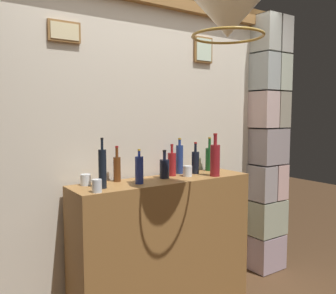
{
  "coord_description": "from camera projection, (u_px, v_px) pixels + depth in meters",
  "views": [
    {
      "loc": [
        -1.48,
        -1.38,
        1.57
      ],
      "look_at": [
        0.0,
        0.78,
        1.33
      ],
      "focal_mm": 37.96,
      "sensor_mm": 36.0,
      "label": 1
    }
  ],
  "objects": [
    {
      "name": "glass_tumbler_shot",
      "position": [
        86.0,
        180.0,
        2.46
      ],
      "size": [
        0.07,
        0.07,
        0.08
      ],
      "color": "silver",
      "rests_on": "bar_shelf_unit"
    },
    {
      "name": "stone_pillar",
      "position": [
        266.0,
        147.0,
        3.53
      ],
      "size": [
        0.36,
        0.3,
        2.5
      ],
      "color": "#AB949F",
      "rests_on": "ground"
    },
    {
      "name": "liquor_bottle_gin",
      "position": [
        195.0,
        162.0,
        2.94
      ],
      "size": [
        0.06,
        0.06,
        0.26
      ],
      "color": "black",
      "rests_on": "bar_shelf_unit"
    },
    {
      "name": "panelled_rear_partition",
      "position": [
        146.0,
        140.0,
        2.88
      ],
      "size": [
        3.05,
        0.15,
        2.56
      ],
      "color": "beige",
      "rests_on": "ground"
    },
    {
      "name": "glass_tumbler_highball",
      "position": [
        97.0,
        186.0,
        2.24
      ],
      "size": [
        0.06,
        0.06,
        0.08
      ],
      "color": "silver",
      "rests_on": "bar_shelf_unit"
    },
    {
      "name": "liquor_bottle_tequila",
      "position": [
        215.0,
        159.0,
        2.82
      ],
      "size": [
        0.08,
        0.08,
        0.34
      ],
      "color": "maroon",
      "rests_on": "bar_shelf_unit"
    },
    {
      "name": "liquor_bottle_mezcal",
      "position": [
        180.0,
        159.0,
        2.94
      ],
      "size": [
        0.06,
        0.06,
        0.3
      ],
      "color": "navy",
      "rests_on": "bar_shelf_unit"
    },
    {
      "name": "liquor_bottle_vodka",
      "position": [
        172.0,
        164.0,
        2.84
      ],
      "size": [
        0.07,
        0.07,
        0.26
      ],
      "color": "maroon",
      "rests_on": "bar_shelf_unit"
    },
    {
      "name": "liquor_bottle_sherry",
      "position": [
        209.0,
        158.0,
        3.1
      ],
      "size": [
        0.07,
        0.07,
        0.29
      ],
      "color": "#195424",
      "rests_on": "bar_shelf_unit"
    },
    {
      "name": "glass_tumbler_rocks",
      "position": [
        188.0,
        171.0,
        2.81
      ],
      "size": [
        0.07,
        0.07,
        0.08
      ],
      "color": "silver",
      "rests_on": "bar_shelf_unit"
    },
    {
      "name": "bar_shelf_unit",
      "position": [
        164.0,
        248.0,
        2.74
      ],
      "size": [
        1.44,
        0.37,
        1.08
      ],
      "primitive_type": "cube",
      "color": "olive",
      "rests_on": "ground"
    },
    {
      "name": "pendant_lamp",
      "position": [
        228.0,
        18.0,
        2.07
      ],
      "size": [
        0.43,
        0.43,
        0.61
      ],
      "color": "#EFE5C6"
    },
    {
      "name": "liquor_bottle_scotch",
      "position": [
        117.0,
        168.0,
        2.59
      ],
      "size": [
        0.05,
        0.05,
        0.26
      ],
      "color": "#603216",
      "rests_on": "bar_shelf_unit"
    },
    {
      "name": "liquor_bottle_amaro",
      "position": [
        164.0,
        168.0,
        2.73
      ],
      "size": [
        0.07,
        0.07,
        0.22
      ],
      "color": "black",
      "rests_on": "bar_shelf_unit"
    },
    {
      "name": "liquor_bottle_port",
      "position": [
        102.0,
        168.0,
        2.35
      ],
      "size": [
        0.05,
        0.05,
        0.34
      ],
      "color": "black",
      "rests_on": "bar_shelf_unit"
    },
    {
      "name": "liquor_bottle_rye",
      "position": [
        139.0,
        170.0,
        2.51
      ],
      "size": [
        0.06,
        0.06,
        0.25
      ],
      "color": "navy",
      "rests_on": "bar_shelf_unit"
    }
  ]
}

